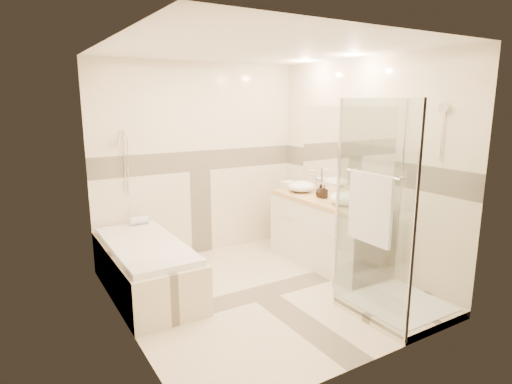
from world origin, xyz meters
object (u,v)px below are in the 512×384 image
amenity_bottle_b (321,191)px  bathtub (146,265)px  vanity (324,231)px  vessel_sink_far (346,198)px  vessel_sink_near (301,186)px  shower_enclosure (388,262)px  amenity_bottle_a (324,192)px

amenity_bottle_b → bathtub: bearing=172.6°
vanity → vessel_sink_far: size_ratio=4.24×
vanity → vessel_sink_near: (-0.02, 0.46, 0.50)m
shower_enclosure → amenity_bottle_a: 1.38m
shower_enclosure → amenity_bottle_a: size_ratio=12.54×
bathtub → vanity: bearing=-9.2°
bathtub → amenity_bottle_a: size_ratio=10.45×
vanity → amenity_bottle_b: 0.51m
bathtub → vessel_sink_far: size_ratio=4.45×
vessel_sink_near → vessel_sink_far: vessel_sink_far is taller
bathtub → amenity_bottle_a: 2.25m
vanity → vessel_sink_near: size_ratio=4.44×
shower_enclosure → vessel_sink_far: 1.02m
shower_enclosure → vanity: bearing=77.0°
amenity_bottle_a → amenity_bottle_b: (0.00, 0.06, 0.00)m
amenity_bottle_b → vessel_sink_far: bearing=-90.0°
vessel_sink_near → amenity_bottle_b: amenity_bottle_b is taller
vanity → amenity_bottle_a: 0.51m
vanity → amenity_bottle_b: size_ratio=9.93×
vessel_sink_near → amenity_bottle_b: size_ratio=2.23×
vanity → bathtub: bearing=170.8°
vessel_sink_far → bathtub: bearing=161.0°
bathtub → vessel_sink_near: bearing=3.0°
amenity_bottle_b → amenity_bottle_a: bearing=-90.0°
amenity_bottle_a → amenity_bottle_b: size_ratio=1.00×
vanity → shower_enclosure: (-0.29, -1.27, 0.08)m
vessel_sink_far → shower_enclosure: bearing=-107.1°
vanity → amenity_bottle_b: amenity_bottle_b is taller
shower_enclosure → amenity_bottle_b: (0.27, 1.34, 0.43)m
bathtub → shower_enclosure: 2.47m
vessel_sink_near → amenity_bottle_a: 0.45m
amenity_bottle_a → amenity_bottle_b: same height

